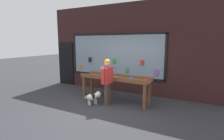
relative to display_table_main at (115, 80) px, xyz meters
name	(u,v)px	position (x,y,z in m)	size (l,w,h in m)	color
ground_plane	(99,111)	(0.00, -1.11, -0.77)	(40.00, 40.00, 0.00)	#2D2D33
shopfront_facade	(127,49)	(-0.08, 1.28, 1.06)	(7.74, 0.29, 3.70)	#331919
display_table_main	(115,80)	(0.00, 0.00, 0.00)	(2.67, 0.74, 0.95)	brown
person_browsing	(107,79)	(-0.02, -0.51, 0.14)	(0.23, 0.64, 1.58)	#4C382D
small_dog	(93,96)	(-0.48, -0.69, -0.49)	(0.42, 0.57, 0.43)	white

